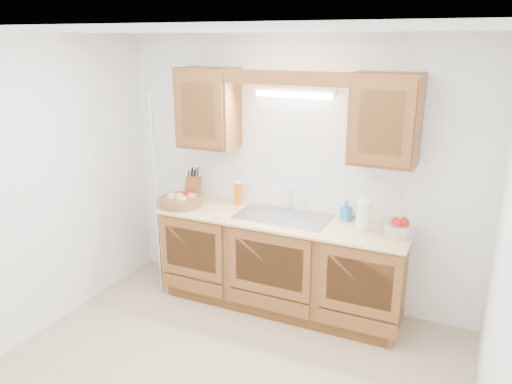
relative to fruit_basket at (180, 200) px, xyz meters
The scene contains 17 objects.
room 1.53m from the fruit_basket, 46.61° to the right, with size 3.52×3.50×2.50m.
base_cabinets 1.16m from the fruit_basket, ahead, with size 2.20×0.60×0.86m, color brown.
countertop 1.04m from the fruit_basket, ahead, with size 2.30×0.63×0.04m, color #DEBA74.
upper_cabinet_left 0.92m from the fruit_basket, 50.78° to the left, with size 0.55×0.33×0.75m, color brown.
upper_cabinet_right 2.07m from the fruit_basket, ahead, with size 0.55×0.33×0.75m, color brown.
valance 1.57m from the fruit_basket, ahead, with size 2.20×0.05×0.12m, color brown.
fluorescent_fixture 1.50m from the fruit_basket, 17.62° to the left, with size 0.76×0.08×0.08m.
sink 1.04m from the fruit_basket, ahead, with size 0.84×0.46×0.36m.
wire_shelf_pole 0.23m from the fruit_basket, 137.66° to the right, with size 0.03×0.03×2.00m, color silver.
outlet_plate 2.03m from the fruit_basket, 11.48° to the left, with size 0.08×0.01×0.12m, color white.
fruit_basket is the anchor object (origin of this frame).
knife_block 0.24m from the fruit_basket, 89.95° to the left, with size 0.13×0.20×0.33m.
orange_canister 0.57m from the fruit_basket, 29.76° to the left, with size 0.09×0.09×0.23m.
soap_bottle 1.59m from the fruit_basket, ahead, with size 0.08×0.08×0.18m, color #287CCC.
sponge 1.61m from the fruit_basket, 12.57° to the left, with size 0.12×0.08×0.02m.
paper_towel 1.77m from the fruit_basket, ahead, with size 0.15×0.15×0.31m.
apple_bowl 2.07m from the fruit_basket, ahead, with size 0.36×0.36×0.15m.
Camera 1 is at (1.58, -2.77, 2.46)m, focal length 35.00 mm.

